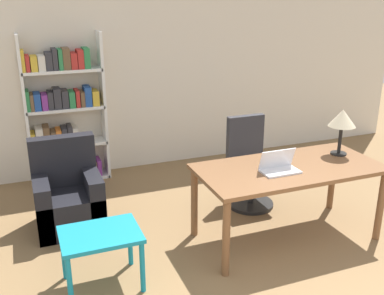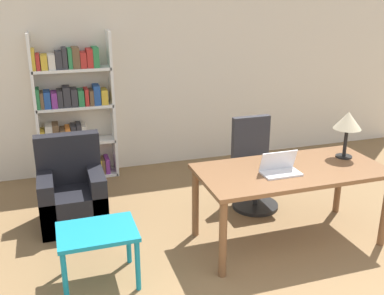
# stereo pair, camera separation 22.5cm
# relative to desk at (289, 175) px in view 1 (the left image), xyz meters

# --- Properties ---
(wall_back) EXTENTS (8.00, 0.06, 2.70)m
(wall_back) POSITION_rel_desk_xyz_m (-0.54, 2.50, 0.67)
(wall_back) COLOR beige
(wall_back) RESTS_ON ground_plane
(desk) EXTENTS (1.82, 0.87, 0.77)m
(desk) POSITION_rel_desk_xyz_m (0.00, 0.00, 0.00)
(desk) COLOR brown
(desk) RESTS_ON ground_plane
(laptop) EXTENTS (0.36, 0.21, 0.21)m
(laptop) POSITION_rel_desk_xyz_m (-0.17, -0.07, 0.14)
(laptop) COLOR silver
(laptop) RESTS_ON desk
(table_lamp) EXTENTS (0.28, 0.28, 0.48)m
(table_lamp) POSITION_rel_desk_xyz_m (0.67, 0.11, 0.47)
(table_lamp) COLOR black
(table_lamp) RESTS_ON desk
(office_chair) EXTENTS (0.53, 0.53, 1.04)m
(office_chair) POSITION_rel_desk_xyz_m (0.02, 0.83, -0.23)
(office_chair) COLOR black
(office_chair) RESTS_ON ground_plane
(side_table_blue) EXTENTS (0.66, 0.50, 0.50)m
(side_table_blue) POSITION_rel_desk_xyz_m (-1.88, -0.12, -0.26)
(side_table_blue) COLOR teal
(side_table_blue) RESTS_ON ground_plane
(armchair) EXTENTS (0.68, 0.64, 0.94)m
(armchair) POSITION_rel_desk_xyz_m (-2.02, 1.05, -0.37)
(armchair) COLOR black
(armchair) RESTS_ON ground_plane
(bookshelf) EXTENTS (1.00, 0.28, 1.92)m
(bookshelf) POSITION_rel_desk_xyz_m (-1.88, 2.31, 0.19)
(bookshelf) COLOR white
(bookshelf) RESTS_ON ground_plane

